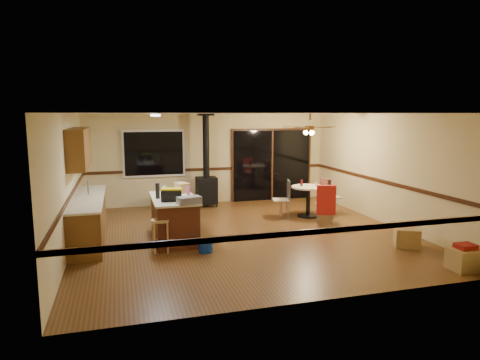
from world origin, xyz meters
name	(u,v)px	position (x,y,z in m)	size (l,w,h in m)	color
floor	(244,234)	(0.00, 0.00, 0.00)	(7.00, 7.00, 0.00)	brown
ceiling	(244,113)	(0.00, 0.00, 2.60)	(7.00, 7.00, 0.00)	silver
wall_back	(210,159)	(0.00, 3.50, 1.30)	(7.00, 7.00, 0.00)	#CFBE83
wall_front	(317,210)	(0.00, -3.50, 1.30)	(7.00, 7.00, 0.00)	#CFBE83
wall_left	(68,182)	(-3.50, 0.00, 1.30)	(7.00, 7.00, 0.00)	#CFBE83
wall_right	(387,169)	(3.50, 0.00, 1.30)	(7.00, 7.00, 0.00)	#CFBE83
chair_rail	(244,189)	(0.00, 0.00, 1.00)	(7.00, 7.00, 0.08)	#371C0D
window	(154,153)	(-1.60, 3.45, 1.50)	(1.72, 0.10, 1.32)	black
sliding_door	(272,165)	(1.90, 3.45, 1.05)	(2.52, 0.10, 2.10)	black
lower_cabinets	(89,219)	(-3.20, 0.50, 0.43)	(0.60, 3.00, 0.86)	brown
countertop	(87,198)	(-3.20, 0.50, 0.88)	(0.64, 3.04, 0.04)	beige
upper_cabinets	(79,148)	(-3.33, 0.70, 1.90)	(0.35, 2.00, 0.80)	brown
kitchen_island	(174,219)	(-1.50, 0.00, 0.45)	(0.88, 1.68, 0.90)	#512314
wood_stove	(206,181)	(-0.20, 3.05, 0.73)	(0.55, 0.50, 2.52)	black
ceiling_fan	(310,129)	(2.04, 1.13, 2.21)	(0.24, 0.24, 0.55)	brown
fluorescent_strip	(155,115)	(-1.80, 0.30, 2.56)	(0.10, 1.20, 0.04)	white
toolbox_grey	(189,200)	(-1.29, -0.72, 0.97)	(0.44, 0.24, 0.14)	slate
toolbox_black	(171,195)	(-1.59, -0.36, 1.01)	(0.39, 0.21, 0.22)	black
toolbox_yellow_lid	(171,189)	(-1.59, -0.36, 1.13)	(0.39, 0.21, 0.03)	gold
box_on_island	(182,188)	(-1.25, 0.51, 1.01)	(0.23, 0.32, 0.21)	#A28048
bottle_dark	(158,191)	(-1.82, -0.03, 1.05)	(0.09, 0.09, 0.31)	black
bottle_pink	(188,191)	(-1.18, 0.09, 1.00)	(0.06, 0.06, 0.20)	#D84C8C
bottle_white	(164,190)	(-1.65, 0.38, 0.99)	(0.06, 0.06, 0.18)	white
bar_stool	(160,236)	(-1.85, -0.73, 0.32)	(0.35, 0.35, 0.63)	tan
blue_bucket	(206,246)	(-1.03, -0.96, 0.11)	(0.27, 0.27, 0.22)	#0C33AC
dining_table	(308,196)	(2.04, 1.13, 0.53)	(0.85, 0.85, 0.78)	black
glass_red	(301,183)	(1.89, 1.23, 0.86)	(0.06, 0.06, 0.16)	#590C14
glass_cream	(316,184)	(2.22, 1.08, 0.84)	(0.05, 0.05, 0.13)	beige
chair_left	(285,194)	(1.44, 1.20, 0.59)	(0.49, 0.49, 0.51)	#BFB38E
chair_near	(326,200)	(2.08, 0.25, 0.60)	(0.54, 0.57, 0.70)	#BFB38E
chair_right	(326,192)	(2.55, 1.17, 0.60)	(0.47, 0.44, 0.70)	#BFB38E
box_under_window	(160,202)	(-1.49, 3.10, 0.19)	(0.47, 0.38, 0.38)	#A28048
box_corner_a	(465,259)	(2.95, -3.07, 0.18)	(0.48, 0.40, 0.37)	#A28048
box_corner_b	(407,237)	(2.85, -1.71, 0.18)	(0.45, 0.39, 0.37)	#A28048
box_small_red	(466,246)	(2.95, -3.07, 0.41)	(0.31, 0.25, 0.08)	maroon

